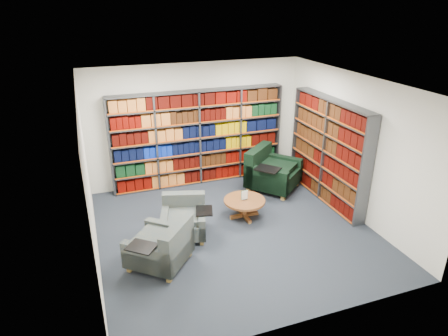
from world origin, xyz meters
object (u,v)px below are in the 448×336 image
object	(u,v)px
chair_green_right	(269,173)
chair_teal_front	(164,248)
coffee_table	(244,203)
chair_teal_left	(184,219)

from	to	relation	value
chair_green_right	chair_teal_front	distance (m)	3.57
chair_teal_front	coffee_table	world-z (taller)	chair_teal_front
chair_teal_left	chair_green_right	xyz separation A→B (m)	(2.35, 1.24, 0.09)
chair_teal_left	chair_teal_front	world-z (taller)	chair_teal_front
chair_teal_front	chair_green_right	bearing A→B (deg)	35.49
chair_teal_front	coffee_table	xyz separation A→B (m)	(1.85, 1.01, -0.01)
coffee_table	chair_teal_left	bearing A→B (deg)	-172.29
chair_teal_left	coffee_table	distance (m)	1.30
chair_teal_left	chair_teal_front	xyz separation A→B (m)	(-0.56, -0.83, 0.03)
chair_teal_left	coffee_table	world-z (taller)	chair_teal_left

